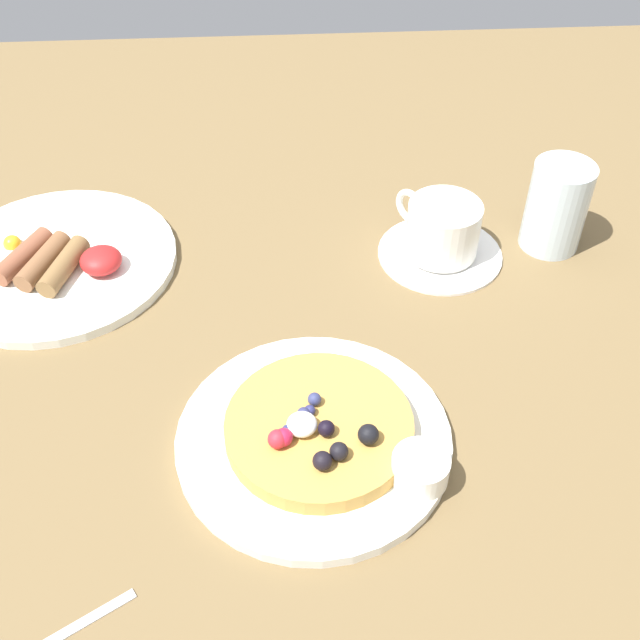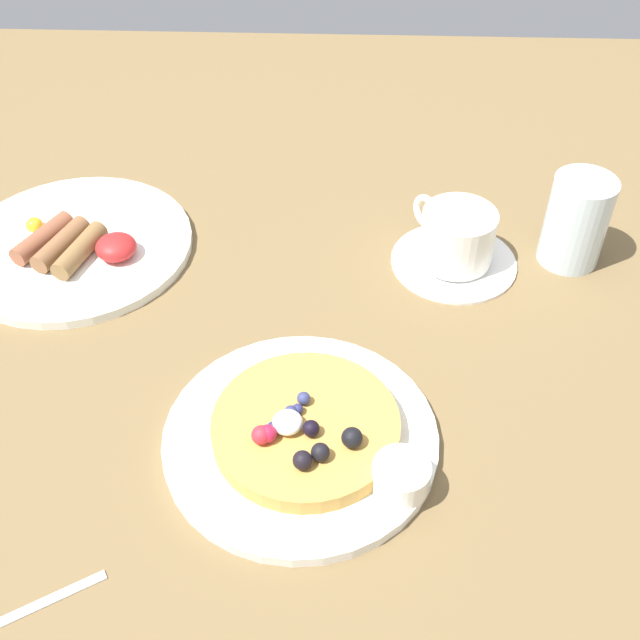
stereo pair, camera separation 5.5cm
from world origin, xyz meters
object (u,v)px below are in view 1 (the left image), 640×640
object	(u,v)px
water_glass	(557,206)
breakfast_plate	(57,262)
pancake_plate	(314,439)
coffee_saucer	(440,253)
syrup_ramekin	(420,469)
coffee_cup	(442,227)

from	to	relation	value
water_glass	breakfast_plate	bearing A→B (deg)	-179.35
pancake_plate	coffee_saucer	xyz separation A→B (cm)	(16.02, 25.97, -0.21)
breakfast_plate	coffee_saucer	world-z (taller)	breakfast_plate
syrup_ramekin	coffee_saucer	distance (cm)	32.07
water_glass	coffee_cup	bearing A→B (deg)	-174.12
syrup_ramekin	breakfast_plate	distance (cm)	48.48
pancake_plate	breakfast_plate	bearing A→B (deg)	135.92
coffee_saucer	water_glass	xyz separation A→B (cm)	(13.05, 1.48, 4.87)
coffee_cup	coffee_saucer	bearing A→B (deg)	-51.65
breakfast_plate	syrup_ramekin	bearing A→B (deg)	-41.32
coffee_saucer	water_glass	distance (cm)	14.01
pancake_plate	syrup_ramekin	bearing A→B (deg)	-30.75
breakfast_plate	coffee_saucer	distance (cm)	43.71
pancake_plate	water_glass	bearing A→B (deg)	43.35
coffee_cup	breakfast_plate	bearing A→B (deg)	179.07
water_glass	coffee_saucer	bearing A→B (deg)	-173.53
coffee_saucer	coffee_cup	bearing A→B (deg)	128.35
syrup_ramekin	water_glass	world-z (taller)	water_glass
pancake_plate	coffee_cup	xyz separation A→B (cm)	(15.92, 26.10, 3.37)
pancake_plate	coffee_cup	size ratio (longest dim) A/B	2.47
coffee_saucer	pancake_plate	bearing A→B (deg)	-121.68
water_glass	syrup_ramekin	bearing A→B (deg)	-121.98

